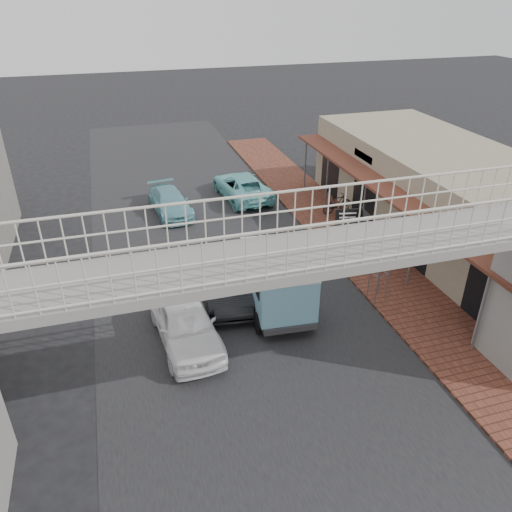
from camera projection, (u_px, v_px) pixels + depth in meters
ground at (245, 333)px, 17.20m from camera, size 120.00×120.00×0.00m
road_strip at (245, 333)px, 17.20m from camera, size 10.00×60.00×0.01m
sidewalk at (373, 264)px, 21.33m from camera, size 3.00×40.00×0.10m
shophouse_row at (456, 201)px, 22.35m from camera, size 7.20×18.00×4.00m
footbridge at (288, 326)px, 12.31m from camera, size 16.40×2.40×6.34m
white_hatchback at (185, 321)px, 16.51m from camera, size 2.19×4.69×1.55m
dark_sedan at (226, 274)px, 19.07m from camera, size 2.35×5.17×1.64m
angkot_curb at (242, 186)px, 27.71m from camera, size 2.71×5.06×1.35m
angkot_far at (170, 202)px, 25.89m from camera, size 2.14×4.31×1.20m
angkot_van at (275, 274)px, 17.99m from camera, size 2.36×4.60×2.19m
motorcycle_near at (334, 243)px, 21.97m from camera, size 1.75×1.17×0.87m
motorcycle_far at (337, 204)px, 25.69m from camera, size 1.77×0.76×1.03m
street_clock at (383, 247)px, 17.87m from camera, size 0.68×0.58×2.66m
arrow_sign at (364, 218)px, 20.09m from camera, size 1.62×1.06×2.70m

